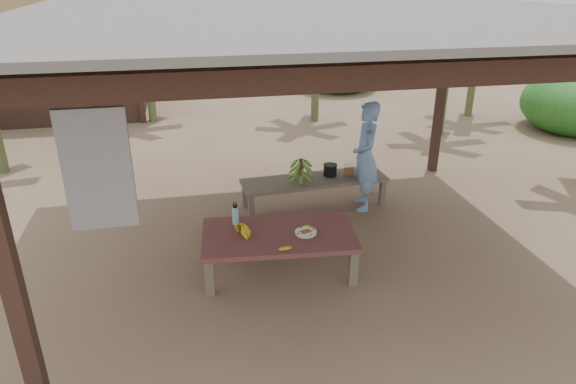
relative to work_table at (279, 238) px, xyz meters
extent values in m
plane|color=brown|center=(0.53, 0.41, -0.43)|extent=(80.00, 80.00, 0.00)
cube|color=black|center=(-2.27, -1.89, 0.92)|extent=(0.13, 0.13, 2.70)
cube|color=black|center=(-2.27, 2.71, 0.92)|extent=(0.13, 0.13, 2.70)
cube|color=black|center=(3.33, 2.71, 0.92)|extent=(0.13, 0.13, 2.70)
cube|color=black|center=(0.53, -1.89, 2.27)|extent=(5.80, 0.14, 0.18)
cube|color=black|center=(0.53, 2.71, 2.27)|extent=(5.80, 0.14, 0.18)
cube|color=black|center=(-2.27, 0.41, 2.27)|extent=(0.14, 4.80, 0.18)
cube|color=black|center=(3.33, 0.41, 2.27)|extent=(0.14, 4.80, 0.18)
cube|color=slate|center=(0.53, 0.41, 2.49)|extent=(6.60, 5.60, 0.06)
cube|color=slate|center=(-1.57, -1.89, 1.72)|extent=(0.45, 0.05, 0.85)
cube|color=brown|center=(-0.85, -0.35, -0.21)|extent=(0.11, 0.11, 0.44)
cube|color=brown|center=(0.78, -0.49, -0.21)|extent=(0.11, 0.11, 0.44)
cube|color=brown|center=(-0.78, 0.49, -0.21)|extent=(0.11, 0.11, 0.44)
cube|color=brown|center=(0.85, 0.35, -0.21)|extent=(0.11, 0.11, 0.44)
cube|color=maroon|center=(0.00, 0.00, 0.04)|extent=(1.88, 1.15, 0.06)
cube|color=brown|center=(-0.15, 1.36, -0.23)|extent=(0.09, 0.09, 0.40)
cube|color=brown|center=(1.90, 1.51, -0.23)|extent=(0.09, 0.09, 0.40)
cube|color=brown|center=(-0.18, 1.82, -0.23)|extent=(0.09, 0.09, 0.40)
cube|color=brown|center=(1.87, 1.97, -0.23)|extent=(0.09, 0.09, 0.40)
cube|color=brown|center=(0.86, 1.66, -0.01)|extent=(2.24, 0.75, 0.05)
cylinder|color=white|center=(0.31, -0.09, 0.07)|extent=(0.24, 0.24, 0.01)
cylinder|color=white|center=(0.31, -0.09, 0.09)|extent=(0.26, 0.26, 0.02)
cube|color=brown|center=(0.31, -0.09, 0.09)|extent=(0.15, 0.13, 0.02)
ellipsoid|color=yellow|center=(0.00, -0.41, 0.09)|extent=(0.18, 0.08, 0.04)
ellipsoid|color=yellow|center=(0.39, 0.00, 0.09)|extent=(0.15, 0.15, 0.04)
cylinder|color=#3FC5C6|center=(-0.47, 0.33, 0.18)|extent=(0.08, 0.08, 0.23)
cylinder|color=black|center=(-0.47, 0.33, 0.31)|extent=(0.06, 0.06, 0.03)
torus|color=black|center=(-0.47, 0.33, 0.34)|extent=(0.05, 0.01, 0.05)
cylinder|color=black|center=(1.12, 1.75, 0.10)|extent=(0.20, 0.20, 0.17)
imported|color=#6C8ECC|center=(1.58, 1.48, 0.39)|extent=(0.48, 0.65, 1.64)
cube|color=black|center=(-3.97, 8.41, 0.57)|extent=(4.00, 3.00, 2.00)
cube|color=brown|center=(-3.97, 7.56, 1.92)|extent=(4.40, 1.73, 1.00)
cube|color=brown|center=(-3.97, 9.26, 1.92)|extent=(4.40, 1.73, 1.00)
cylinder|color=#596638|center=(4.47, 4.71, 1.01)|extent=(0.18, 0.18, 2.90)
cylinder|color=#596638|center=(2.03, 6.28, 0.94)|extent=(0.18, 0.18, 2.75)
cylinder|color=#596638|center=(-1.75, 6.96, 1.00)|extent=(0.18, 0.18, 2.87)
cylinder|color=#596638|center=(5.85, 5.94, 1.14)|extent=(0.18, 0.18, 3.15)
camera|label=1|loc=(-0.95, -5.27, 2.97)|focal=32.00mm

